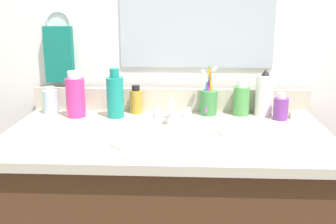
% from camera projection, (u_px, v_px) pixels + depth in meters
% --- Properties ---
extents(countertop, '(1.09, 0.59, 0.03)m').
position_uv_depth(countertop, '(167.00, 136.00, 1.38)').
color(countertop, beige).
rests_on(countertop, vanity_cabinet).
extents(backsplash, '(1.09, 0.02, 0.09)m').
position_uv_depth(backsplash, '(171.00, 100.00, 1.63)').
color(backsplash, beige).
rests_on(backsplash, countertop).
extents(back_wall, '(2.19, 0.04, 1.30)m').
position_uv_depth(back_wall, '(171.00, 129.00, 1.73)').
color(back_wall, white).
rests_on(back_wall, ground_plane).
extents(towel_ring, '(0.10, 0.01, 0.10)m').
position_uv_depth(towel_ring, '(58.00, 23.00, 1.62)').
color(towel_ring, silver).
extents(hand_towel, '(0.11, 0.04, 0.22)m').
position_uv_depth(hand_towel, '(59.00, 54.00, 1.63)').
color(hand_towel, '#147260').
extents(sink_basin, '(0.39, 0.39, 0.11)m').
position_uv_depth(sink_basin, '(170.00, 146.00, 1.32)').
color(sink_basin, white).
rests_on(sink_basin, countertop).
extents(faucet, '(0.16, 0.10, 0.08)m').
position_uv_depth(faucet, '(172.00, 113.00, 1.50)').
color(faucet, silver).
rests_on(faucet, countertop).
extents(bottle_lotion_white, '(0.07, 0.07, 0.18)m').
position_uv_depth(bottle_lotion_white, '(264.00, 95.00, 1.56)').
color(bottle_lotion_white, white).
rests_on(bottle_lotion_white, countertop).
extents(bottle_mouthwash_teal, '(0.06, 0.06, 0.19)m').
position_uv_depth(bottle_mouthwash_teal, '(115.00, 96.00, 1.53)').
color(bottle_mouthwash_teal, teal).
rests_on(bottle_mouthwash_teal, countertop).
extents(bottle_cream_purple, '(0.05, 0.05, 0.10)m').
position_uv_depth(bottle_cream_purple, '(281.00, 108.00, 1.51)').
color(bottle_cream_purple, '#7A3899').
rests_on(bottle_cream_purple, countertop).
extents(bottle_toner_green, '(0.06, 0.06, 0.14)m').
position_uv_depth(bottle_toner_green, '(241.00, 99.00, 1.57)').
color(bottle_toner_green, '#4C9E4C').
rests_on(bottle_toner_green, countertop).
extents(bottle_oil_amber, '(0.05, 0.05, 0.11)m').
position_uv_depth(bottle_oil_amber, '(136.00, 101.00, 1.60)').
color(bottle_oil_amber, gold).
rests_on(bottle_oil_amber, countertop).
extents(bottle_soap_pink, '(0.07, 0.07, 0.17)m').
position_uv_depth(bottle_soap_pink, '(75.00, 96.00, 1.54)').
color(bottle_soap_pink, '#D8338C').
rests_on(bottle_soap_pink, countertop).
extents(bottle_gel_clear, '(0.06, 0.06, 0.11)m').
position_uv_depth(bottle_gel_clear, '(51.00, 101.00, 1.59)').
color(bottle_gel_clear, silver).
rests_on(bottle_gel_clear, countertop).
extents(cup_green, '(0.07, 0.08, 0.19)m').
position_uv_depth(cup_green, '(209.00, 101.00, 1.58)').
color(cup_green, '#3F8C47').
rests_on(cup_green, countertop).
extents(soap_bar, '(0.06, 0.04, 0.02)m').
position_uv_depth(soap_bar, '(298.00, 115.00, 1.54)').
color(soap_bar, white).
rests_on(soap_bar, countertop).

